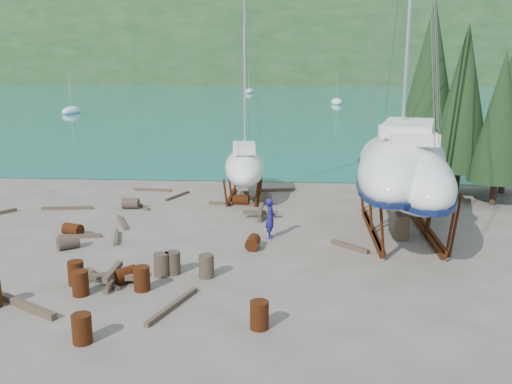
# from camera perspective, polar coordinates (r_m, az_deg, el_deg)

# --- Properties ---
(ground) EXTENTS (600.00, 600.00, 0.00)m
(ground) POSITION_cam_1_polar(r_m,az_deg,el_deg) (23.49, -3.35, -6.82)
(ground) COLOR #564C44
(ground) RESTS_ON ground
(bay_water) EXTENTS (700.00, 700.00, 0.00)m
(bay_water) POSITION_cam_1_polar(r_m,az_deg,el_deg) (336.97, 3.60, 11.96)
(bay_water) COLOR #187779
(bay_water) RESTS_ON ground
(far_hill) EXTENTS (800.00, 360.00, 110.00)m
(far_hill) POSITION_cam_1_polar(r_m,az_deg,el_deg) (341.97, 3.60, 11.98)
(far_hill) COLOR #1D361B
(far_hill) RESTS_ON ground
(far_house_left) EXTENTS (6.60, 5.60, 5.60)m
(far_house_left) POSITION_cam_1_polar(r_m,az_deg,el_deg) (221.07, -12.79, 11.70)
(far_house_left) COLOR beige
(far_house_left) RESTS_ON ground
(far_house_center) EXTENTS (6.60, 5.60, 5.60)m
(far_house_center) POSITION_cam_1_polar(r_m,az_deg,el_deg) (213.16, -2.20, 11.96)
(far_house_center) COLOR beige
(far_house_center) RESTS_ON ground
(far_house_right) EXTENTS (6.60, 5.60, 5.60)m
(far_house_right) POSITION_cam_1_polar(r_m,az_deg,el_deg) (213.65, 11.54, 11.71)
(far_house_right) COLOR beige
(far_house_right) RESTS_ON ground
(cypress_near_right) EXTENTS (3.60, 3.60, 10.00)m
(cypress_near_right) POSITION_cam_1_polar(r_m,az_deg,el_deg) (35.27, 20.04, 8.82)
(cypress_near_right) COLOR black
(cypress_near_right) RESTS_ON ground
(cypress_mid_right) EXTENTS (3.06, 3.06, 8.50)m
(cypress_mid_right) POSITION_cam_1_polar(r_m,az_deg,el_deg) (33.89, 23.29, 6.91)
(cypress_mid_right) COLOR black
(cypress_mid_right) RESTS_ON ground
(cypress_back_left) EXTENTS (4.14, 4.14, 11.50)m
(cypress_back_left) POSITION_cam_1_polar(r_m,az_deg,el_deg) (36.79, 17.02, 10.56)
(cypress_back_left) COLOR black
(cypress_back_left) RESTS_ON ground
(cypress_far_right) EXTENTS (3.24, 3.24, 9.00)m
(cypress_far_right) POSITION_cam_1_polar(r_m,az_deg,el_deg) (37.18, 24.04, 7.77)
(cypress_far_right) COLOR black
(cypress_far_right) RESTS_ON ground
(moored_boat_left) EXTENTS (2.00, 5.00, 6.05)m
(moored_boat_left) POSITION_cam_1_polar(r_m,az_deg,el_deg) (88.56, -17.98, 7.72)
(moored_boat_left) COLOR white
(moored_boat_left) RESTS_ON ground
(moored_boat_mid) EXTENTS (2.00, 5.00, 6.05)m
(moored_boat_mid) POSITION_cam_1_polar(r_m,az_deg,el_deg) (102.40, 8.07, 8.91)
(moored_boat_mid) COLOR white
(moored_boat_mid) RESTS_ON ground
(moored_boat_far) EXTENTS (2.00, 5.00, 6.05)m
(moored_boat_far) POSITION_cam_1_polar(r_m,az_deg,el_deg) (132.54, -0.72, 10.03)
(moored_boat_far) COLOR white
(moored_boat_far) RESTS_ON ground
(large_sailboat_near) EXTENTS (6.94, 13.58, 20.53)m
(large_sailboat_near) POSITION_cam_1_polar(r_m,az_deg,el_deg) (27.32, 14.55, 2.83)
(large_sailboat_near) COLOR white
(large_sailboat_near) RESTS_ON ground
(large_sailboat_far) EXTENTS (3.81, 12.19, 19.15)m
(large_sailboat_far) POSITION_cam_1_polar(r_m,az_deg,el_deg) (26.71, 14.44, 2.21)
(large_sailboat_far) COLOR white
(large_sailboat_far) RESTS_ON ground
(small_sailboat_shore) EXTENTS (3.03, 7.43, 11.57)m
(small_sailboat_shore) POSITION_cam_1_polar(r_m,az_deg,el_deg) (33.08, -1.16, 2.58)
(small_sailboat_shore) COLOR white
(small_sailboat_shore) RESTS_ON ground
(worker) EXTENTS (0.47, 0.69, 1.86)m
(worker) POSITION_cam_1_polar(r_m,az_deg,el_deg) (26.00, 1.46, -2.64)
(worker) COLOR navy
(worker) RESTS_ON ground
(drum_2) EXTENTS (1.02, 0.84, 0.58)m
(drum_2) POSITION_cam_1_polar(r_m,az_deg,el_deg) (27.81, -17.85, -3.60)
(drum_2) COLOR #52230E
(drum_2) RESTS_ON ground
(drum_3) EXTENTS (0.58, 0.58, 0.88)m
(drum_3) POSITION_cam_1_polar(r_m,az_deg,el_deg) (17.67, -17.01, -12.94)
(drum_3) COLOR #52230E
(drum_3) RESTS_ON ground
(drum_4) EXTENTS (0.93, 0.66, 0.58)m
(drum_4) POSITION_cam_1_polar(r_m,az_deg,el_deg) (31.91, -1.50, -0.80)
(drum_4) COLOR #52230E
(drum_4) RESTS_ON ground
(drum_5) EXTENTS (0.58, 0.58, 0.88)m
(drum_5) POSITION_cam_1_polar(r_m,az_deg,el_deg) (21.66, -4.98, -7.38)
(drum_5) COLOR #2D2823
(drum_5) RESTS_ON ground
(drum_6) EXTENTS (0.64, 0.92, 0.58)m
(drum_6) POSITION_cam_1_polar(r_m,az_deg,el_deg) (24.70, -0.31, -5.06)
(drum_6) COLOR #52230E
(drum_6) RESTS_ON ground
(drum_7) EXTENTS (0.58, 0.58, 0.88)m
(drum_7) POSITION_cam_1_polar(r_m,az_deg,el_deg) (17.74, 0.34, -12.20)
(drum_7) COLOR #52230E
(drum_7) RESTS_ON ground
(drum_9) EXTENTS (0.89, 0.60, 0.58)m
(drum_9) POSITION_cam_1_polar(r_m,az_deg,el_deg) (31.90, -12.42, -1.12)
(drum_9) COLOR #2D2823
(drum_9) RESTS_ON ground
(drum_10) EXTENTS (0.58, 0.58, 0.88)m
(drum_10) POSITION_cam_1_polar(r_m,az_deg,el_deg) (21.94, -17.56, -7.71)
(drum_10) COLOR #52230E
(drum_10) RESTS_ON ground
(drum_11) EXTENTS (0.58, 0.88, 0.58)m
(drum_11) POSITION_cam_1_polar(r_m,az_deg,el_deg) (32.11, 1.05, -0.71)
(drum_11) COLOR #2D2823
(drum_11) RESTS_ON ground
(drum_12) EXTENTS (1.00, 1.05, 0.58)m
(drum_12) POSITION_cam_1_polar(r_m,az_deg,el_deg) (21.69, -12.95, -8.09)
(drum_12) COLOR #52230E
(drum_12) RESTS_ON ground
(drum_13) EXTENTS (0.58, 0.58, 0.88)m
(drum_13) POSITION_cam_1_polar(r_m,az_deg,el_deg) (20.94, -17.16, -8.70)
(drum_13) COLOR #52230E
(drum_13) RESTS_ON ground
(drum_14) EXTENTS (0.58, 0.58, 0.88)m
(drum_14) POSITION_cam_1_polar(r_m,az_deg,el_deg) (20.82, -11.35, -8.49)
(drum_14) COLOR #52230E
(drum_14) RESTS_ON ground
(drum_15) EXTENTS (1.05, 1.00, 0.58)m
(drum_15) POSITION_cam_1_polar(r_m,az_deg,el_deg) (26.00, -18.27, -4.81)
(drum_15) COLOR #2D2823
(drum_15) RESTS_ON ground
(drum_16) EXTENTS (0.58, 0.58, 0.88)m
(drum_16) POSITION_cam_1_polar(r_m,az_deg,el_deg) (22.14, -8.31, -7.02)
(drum_16) COLOR #2D2823
(drum_16) RESTS_ON ground
(drum_17) EXTENTS (0.58, 0.58, 0.88)m
(drum_17) POSITION_cam_1_polar(r_m,az_deg,el_deg) (22.00, -9.42, -7.19)
(drum_17) COLOR #2D2823
(drum_17) RESTS_ON ground
(timber_0) EXTENTS (1.04, 2.19, 0.14)m
(timber_0) POSITION_cam_1_polar(r_m,az_deg,el_deg) (34.08, -7.87, -0.38)
(timber_0) COLOR brown
(timber_0) RESTS_ON ground
(timber_1) EXTENTS (1.55, 1.52, 0.19)m
(timber_1) POSITION_cam_1_polar(r_m,az_deg,el_deg) (25.11, 9.35, -5.39)
(timber_1) COLOR brown
(timber_1) RESTS_ON ground
(timber_3) EXTENTS (1.92, 1.95, 0.15)m
(timber_3) POSITION_cam_1_polar(r_m,az_deg,el_deg) (22.14, -15.16, -8.37)
(timber_3) COLOR brown
(timber_3) RESTS_ON ground
(timber_4) EXTENTS (0.71, 1.96, 0.17)m
(timber_4) POSITION_cam_1_polar(r_m,az_deg,el_deg) (26.81, -13.80, -4.42)
(timber_4) COLOR brown
(timber_4) RESTS_ON ground
(timber_5) EXTENTS (1.18, 2.92, 0.16)m
(timber_5) POSITION_cam_1_polar(r_m,az_deg,el_deg) (19.38, -8.36, -11.21)
(timber_5) COLOR brown
(timber_5) RESTS_ON ground
(timber_6) EXTENTS (2.10, 0.63, 0.19)m
(timber_6) POSITION_cam_1_polar(r_m,az_deg,el_deg) (35.18, 2.19, 0.21)
(timber_6) COLOR brown
(timber_6) RESTS_ON ground
(timber_9) EXTENTS (2.45, 0.33, 0.15)m
(timber_9) POSITION_cam_1_polar(r_m,az_deg,el_deg) (35.86, -10.29, 0.22)
(timber_9) COLOR brown
(timber_9) RESTS_ON ground
(timber_10) EXTENTS (2.73, 0.39, 0.16)m
(timber_10) POSITION_cam_1_polar(r_m,az_deg,el_deg) (31.96, -2.34, -1.17)
(timber_10) COLOR brown
(timber_10) RESTS_ON ground
(timber_11) EXTENTS (1.17, 2.24, 0.15)m
(timber_11) POSITION_cam_1_polar(r_m,az_deg,el_deg) (29.20, -13.25, -2.94)
(timber_11) COLOR brown
(timber_11) RESTS_ON ground
(timber_12) EXTENTS (1.91, 0.47, 0.17)m
(timber_12) POSITION_cam_1_polar(r_m,az_deg,el_deg) (27.45, -17.18, -4.22)
(timber_12) COLOR brown
(timber_12) RESTS_ON ground
(timber_15) EXTENTS (1.65, 2.13, 0.15)m
(timber_15) POSITION_cam_1_polar(r_m,az_deg,el_deg) (32.46, -11.57, -1.22)
(timber_15) COLOR brown
(timber_15) RESTS_ON ground
(timber_16) EXTENTS (2.75, 1.77, 0.23)m
(timber_16) POSITION_cam_1_polar(r_m,az_deg,el_deg) (20.60, -22.06, -10.47)
(timber_16) COLOR brown
(timber_16) RESTS_ON ground
(timber_17) EXTENTS (2.70, 0.53, 0.16)m
(timber_17) POSITION_cam_1_polar(r_m,az_deg,el_deg) (32.68, -18.35, -1.53)
(timber_17) COLOR brown
(timber_17) RESTS_ON ground
(timber_pile_fore) EXTENTS (1.80, 1.80, 0.60)m
(timber_pile_fore) POSITION_cam_1_polar(r_m,az_deg,el_deg) (21.58, -14.10, -8.24)
(timber_pile_fore) COLOR brown
(timber_pile_fore) RESTS_ON ground
(timber_pile_aft) EXTENTS (1.80, 1.80, 0.60)m
(timber_pile_aft) POSITION_cam_1_polar(r_m,az_deg,el_deg) (29.32, 0.46, -2.06)
(timber_pile_aft) COLOR brown
(timber_pile_aft) RESTS_ON ground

